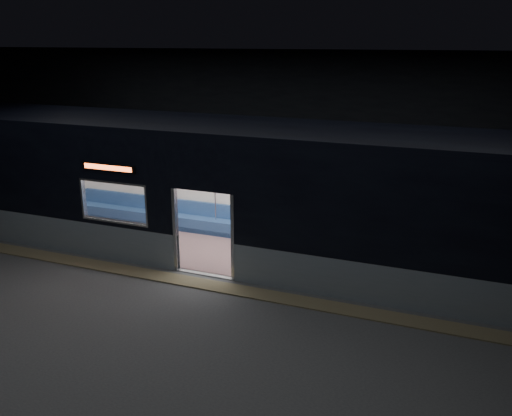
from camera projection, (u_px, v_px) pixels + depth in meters
The scene contains 7 objects.
station_floor at pixel (183, 294), 11.79m from camera, with size 24.00×14.00×0.01m, color #47494C.
station_envelope at pixel (176, 125), 10.70m from camera, with size 24.00×14.00×5.00m.
tactile_strip at pixel (195, 283), 12.28m from camera, with size 22.80×0.50×0.03m, color #8C7F59.
metro_car at pixel (230, 184), 13.50m from camera, with size 18.00×3.04×3.35m.
passenger at pixel (253, 213), 14.63m from camera, with size 0.41×0.69×1.37m.
handbag at pixel (251, 220), 14.45m from camera, with size 0.26×0.22×0.13m, color black.
transit_map at pixel (318, 193), 14.11m from camera, with size 0.96×0.03×0.63m, color white.
Camera 1 is at (5.41, -9.36, 5.30)m, focal length 38.00 mm.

